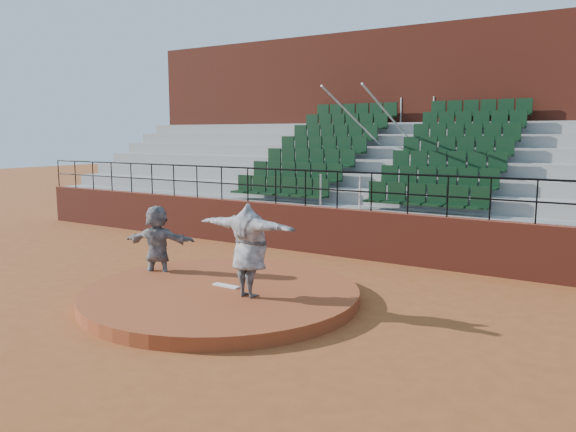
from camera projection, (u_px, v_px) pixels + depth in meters
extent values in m
plane|color=brown|center=(222.00, 300.00, 11.25)|extent=(90.00, 90.00, 0.00)
cylinder|color=brown|center=(221.00, 294.00, 11.23)|extent=(5.50, 5.50, 0.25)
cube|color=white|center=(226.00, 286.00, 11.34)|extent=(0.60, 0.15, 0.03)
cube|color=maroon|center=(337.00, 232.00, 15.34)|extent=(24.00, 0.30, 1.30)
cylinder|color=black|center=(337.00, 172.00, 15.10)|extent=(24.00, 0.05, 0.05)
cylinder|color=black|center=(337.00, 190.00, 15.17)|extent=(24.00, 0.04, 0.04)
cylinder|color=black|center=(59.00, 173.00, 21.51)|extent=(0.04, 0.04, 1.00)
cylinder|color=black|center=(75.00, 174.00, 20.98)|extent=(0.04, 0.04, 1.00)
cylinder|color=black|center=(93.00, 176.00, 20.45)|extent=(0.04, 0.04, 1.00)
cylinder|color=black|center=(112.00, 177.00, 19.92)|extent=(0.04, 0.04, 1.00)
cylinder|color=black|center=(131.00, 178.00, 19.40)|extent=(0.04, 0.04, 1.00)
cylinder|color=black|center=(152.00, 179.00, 18.87)|extent=(0.04, 0.04, 1.00)
cylinder|color=black|center=(174.00, 180.00, 18.34)|extent=(0.04, 0.04, 1.00)
cylinder|color=black|center=(197.00, 182.00, 17.81)|extent=(0.04, 0.04, 1.00)
cylinder|color=black|center=(222.00, 183.00, 17.28)|extent=(0.04, 0.04, 1.00)
cylinder|color=black|center=(248.00, 185.00, 16.75)|extent=(0.04, 0.04, 1.00)
cylinder|color=black|center=(276.00, 186.00, 16.23)|extent=(0.04, 0.04, 1.00)
cylinder|color=black|center=(305.00, 188.00, 15.70)|extent=(0.04, 0.04, 1.00)
cylinder|color=black|center=(337.00, 190.00, 15.17)|extent=(0.04, 0.04, 1.00)
cylinder|color=black|center=(371.00, 192.00, 14.64)|extent=(0.04, 0.04, 1.00)
cylinder|color=black|center=(408.00, 194.00, 14.11)|extent=(0.04, 0.04, 1.00)
cylinder|color=black|center=(448.00, 197.00, 13.59)|extent=(0.04, 0.04, 1.00)
cylinder|color=black|center=(490.00, 199.00, 13.06)|extent=(0.04, 0.04, 1.00)
cylinder|color=black|center=(537.00, 202.00, 12.53)|extent=(0.04, 0.04, 1.00)
cube|color=gray|center=(346.00, 229.00, 15.82)|extent=(24.00, 0.85, 1.30)
cube|color=black|center=(279.00, 189.00, 16.87)|extent=(3.30, 0.48, 0.72)
cube|color=black|center=(425.00, 198.00, 14.49)|extent=(3.30, 0.48, 0.72)
cube|color=gray|center=(359.00, 218.00, 16.50)|extent=(24.00, 0.85, 1.70)
cube|color=black|center=(294.00, 174.00, 17.52)|extent=(3.30, 0.48, 0.72)
cube|color=black|center=(436.00, 180.00, 15.15)|extent=(3.30, 0.48, 0.72)
cube|color=gray|center=(371.00, 208.00, 17.18)|extent=(24.00, 0.85, 2.10)
cube|color=black|center=(308.00, 160.00, 18.17)|extent=(3.30, 0.48, 0.72)
cube|color=black|center=(446.00, 164.00, 15.80)|extent=(3.30, 0.48, 0.72)
cube|color=gray|center=(382.00, 199.00, 17.87)|extent=(24.00, 0.85, 2.50)
cube|color=black|center=(321.00, 147.00, 18.83)|extent=(3.30, 0.48, 0.72)
cube|color=black|center=(455.00, 149.00, 16.45)|extent=(3.30, 0.48, 0.72)
cube|color=gray|center=(392.00, 191.00, 18.55)|extent=(24.00, 0.85, 2.90)
cube|color=black|center=(333.00, 135.00, 19.48)|extent=(3.30, 0.48, 0.72)
cube|color=black|center=(464.00, 135.00, 17.10)|extent=(3.30, 0.48, 0.72)
cube|color=gray|center=(402.00, 183.00, 19.23)|extent=(24.00, 0.85, 3.30)
cube|color=black|center=(344.00, 124.00, 20.13)|extent=(3.30, 0.48, 0.72)
cube|color=black|center=(471.00, 123.00, 17.76)|extent=(3.30, 0.48, 0.72)
cube|color=gray|center=(411.00, 175.00, 19.91)|extent=(24.00, 0.85, 3.70)
cube|color=black|center=(354.00, 113.00, 20.79)|extent=(3.30, 0.48, 0.72)
cube|color=black|center=(479.00, 111.00, 18.41)|extent=(3.30, 0.48, 0.72)
cylinder|color=silver|center=(366.00, 131.00, 17.87)|extent=(0.06, 5.97, 2.46)
cylinder|color=silver|center=(402.00, 131.00, 17.24)|extent=(0.06, 5.97, 2.46)
cube|color=maroon|center=(430.00, 127.00, 21.28)|extent=(24.00, 3.00, 7.10)
imported|color=black|center=(249.00, 250.00, 10.54)|extent=(2.21, 0.67, 1.78)
imported|color=black|center=(158.00, 244.00, 12.56)|extent=(1.69, 1.07, 1.74)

